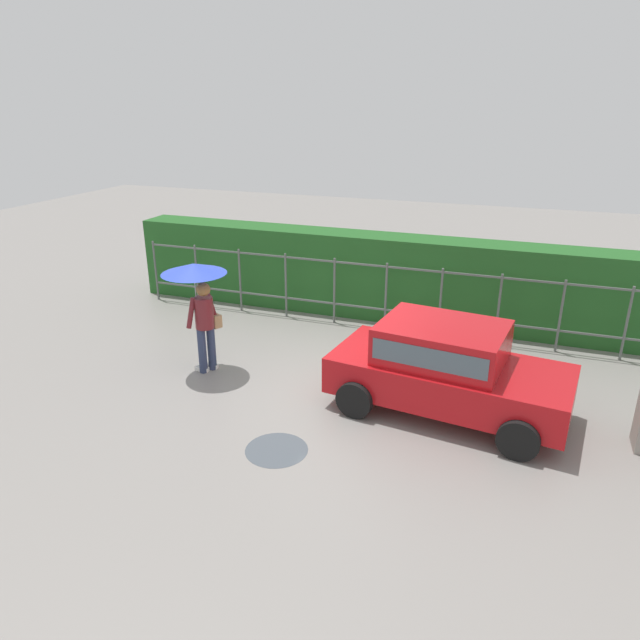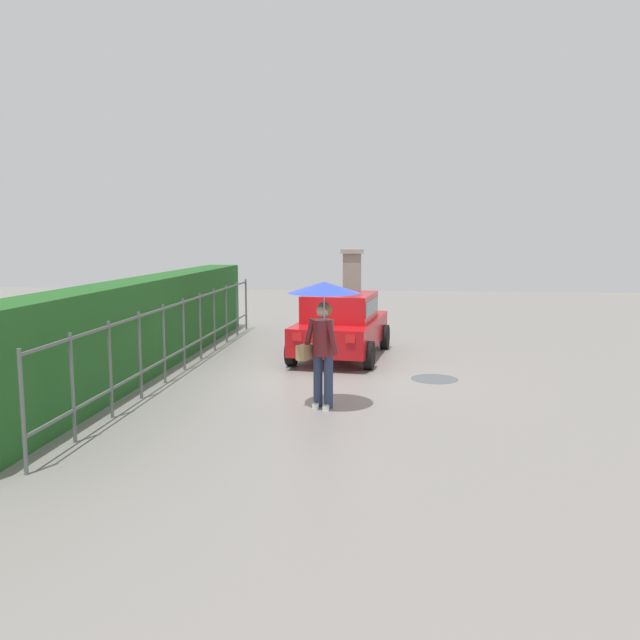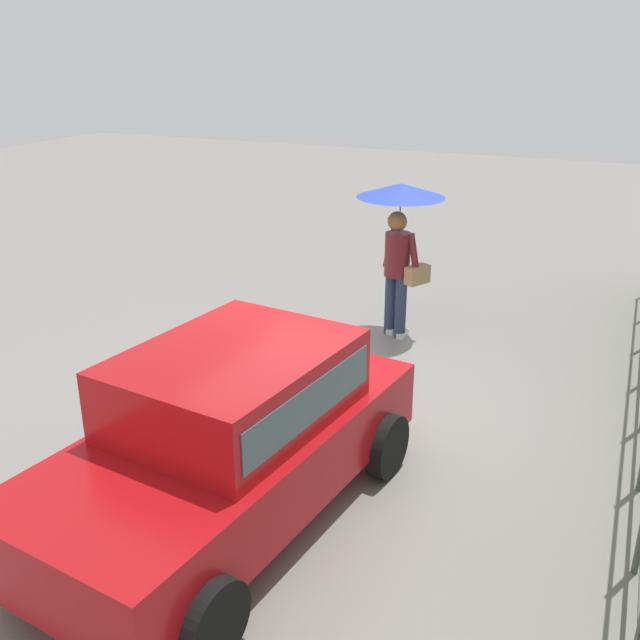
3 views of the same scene
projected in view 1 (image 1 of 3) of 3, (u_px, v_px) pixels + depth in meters
The scene contains 6 objects.
ground_plane at pixel (339, 387), 10.16m from camera, with size 40.00×40.00×0.00m, color gray.
car at pixel (446, 365), 9.12m from camera, with size 3.90×2.24×1.48m.
pedestrian at pixel (198, 289), 10.23m from camera, with size 1.15×1.15×2.06m.
fence_section at pixel (386, 293), 12.43m from camera, with size 11.79×0.05×1.50m.
hedge_row at pixel (395, 278), 13.08m from camera, with size 12.74×0.90×1.90m, color #235B23.
puddle_near at pixel (277, 450), 8.33m from camera, with size 0.91×0.91×0.00m, color #4C545B.
Camera 1 is at (2.80, -8.62, 4.75)m, focal length 32.38 mm.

